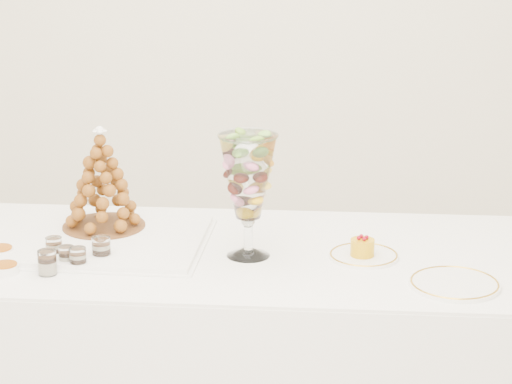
{
  "coord_description": "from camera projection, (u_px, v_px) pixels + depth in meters",
  "views": [
    {
      "loc": [
        0.3,
        -2.68,
        1.9
      ],
      "look_at": [
        0.12,
        0.22,
        1.0
      ],
      "focal_mm": 70.0,
      "sensor_mm": 36.0,
      "label": 1
    }
  ],
  "objects": [
    {
      "name": "macaron_vase",
      "position": [
        248.0,
        178.0,
        3.01
      ],
      "size": [
        0.17,
        0.17,
        0.38
      ],
      "color": "white",
      "rests_on": "buffet_table"
    },
    {
      "name": "ramekin_back",
      "position": [
        0.0,
        253.0,
        3.06
      ],
      "size": [
        0.09,
        0.09,
        0.03
      ],
      "primitive_type": "cylinder",
      "color": "white",
      "rests_on": "buffet_table"
    },
    {
      "name": "verrine_e",
      "position": [
        78.0,
        259.0,
        2.96
      ],
      "size": [
        0.06,
        0.06,
        0.07
      ],
      "primitive_type": "cylinder",
      "rotation": [
        0.0,
        0.0,
        0.3
      ],
      "color": "white",
      "rests_on": "buffet_table"
    },
    {
      "name": "verrine_b",
      "position": [
        67.0,
        256.0,
        2.98
      ],
      "size": [
        0.05,
        0.05,
        0.06
      ],
      "primitive_type": "cylinder",
      "rotation": [
        0.0,
        0.0,
        0.13
      ],
      "color": "white",
      "rests_on": "buffet_table"
    },
    {
      "name": "verrine_c",
      "position": [
        101.0,
        249.0,
        3.02
      ],
      "size": [
        0.07,
        0.07,
        0.08
      ],
      "primitive_type": "cylinder",
      "rotation": [
        0.0,
        0.0,
        -0.28
      ],
      "color": "white",
      "rests_on": "buffet_table"
    },
    {
      "name": "cake_plate",
      "position": [
        364.0,
        256.0,
        3.06
      ],
      "size": [
        0.22,
        0.22,
        0.01
      ],
      "primitive_type": "cylinder",
      "color": "white",
      "rests_on": "buffet_table"
    },
    {
      "name": "verrine_a",
      "position": [
        54.0,
        248.0,
        3.04
      ],
      "size": [
        0.06,
        0.06,
        0.07
      ],
      "primitive_type": "cylinder",
      "rotation": [
        0.0,
        0.0,
        -0.13
      ],
      "color": "white",
      "rests_on": "buffet_table"
    },
    {
      "name": "mousse_cake",
      "position": [
        362.0,
        247.0,
        3.05
      ],
      "size": [
        0.07,
        0.07,
        0.06
      ],
      "color": "#D19809",
      "rests_on": "cake_plate"
    },
    {
      "name": "ramekin_front",
      "position": [
        5.0,
        269.0,
        2.94
      ],
      "size": [
        0.08,
        0.08,
        0.03
      ],
      "primitive_type": "cylinder",
      "color": "white",
      "rests_on": "buffet_table"
    },
    {
      "name": "verrine_d",
      "position": [
        47.0,
        262.0,
        2.92
      ],
      "size": [
        0.06,
        0.06,
        0.07
      ],
      "primitive_type": "cylinder",
      "rotation": [
        0.0,
        0.0,
        0.07
      ],
      "color": "white",
      "rests_on": "buffet_table"
    },
    {
      "name": "croquembouche",
      "position": [
        102.0,
        179.0,
        3.22
      ],
      "size": [
        0.27,
        0.27,
        0.34
      ],
      "rotation": [
        0.0,
        0.0,
        -0.02
      ],
      "color": "brown",
      "rests_on": "lace_tray"
    },
    {
      "name": "lace_tray",
      "position": [
        99.0,
        241.0,
        3.18
      ],
      "size": [
        0.68,
        0.53,
        0.02
      ],
      "primitive_type": "cube",
      "rotation": [
        0.0,
        0.0,
        -0.05
      ],
      "color": "white",
      "rests_on": "buffet_table"
    },
    {
      "name": "spare_plate",
      "position": [
        454.0,
        284.0,
        2.85
      ],
      "size": [
        0.26,
        0.26,
        0.01
      ],
      "primitive_type": "cylinder",
      "color": "white",
      "rests_on": "buffet_table"
    },
    {
      "name": "buffet_table",
      "position": [
        199.0,
        365.0,
        3.24
      ],
      "size": [
        2.12,
        0.89,
        0.8
      ],
      "rotation": [
        0.0,
        0.0,
        -0.02
      ],
      "color": "white",
      "rests_on": "ground"
    }
  ]
}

